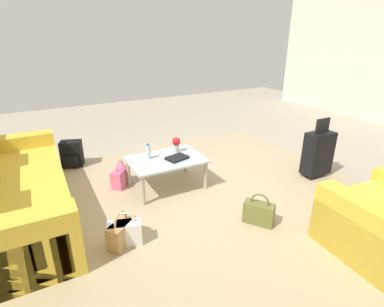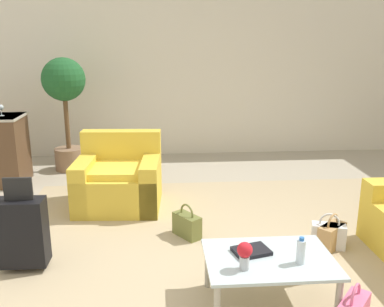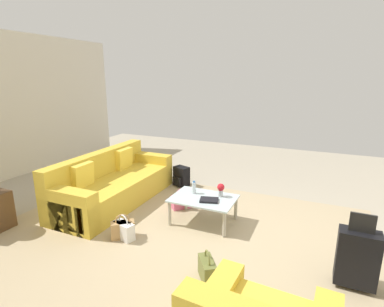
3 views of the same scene
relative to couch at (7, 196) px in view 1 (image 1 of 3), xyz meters
The scene contains 13 objects.
ground_plane 2.30m from the couch, 164.73° to the left, with size 12.00×12.00×0.00m, color #A89E89.
area_rug 1.81m from the couch, 153.40° to the left, with size 5.20×4.40×0.01m, color tan.
couch is the anchor object (origin of this frame).
coffee_table 1.80m from the couch, behind, with size 0.95×0.68×0.41m.
water_bottle 1.61m from the couch, behind, with size 0.06×0.06×0.20m.
coffee_table_book 1.93m from the couch, behind, with size 0.27×0.19×0.03m, color black.
flower_vase 2.03m from the couch, behind, with size 0.11×0.11×0.21m.
suitcase_black 3.88m from the couch, 168.10° to the left, with size 0.40×0.23×0.85m.
handbag_white 1.39m from the couch, 134.79° to the left, with size 0.35×0.23×0.36m.
handbag_pink 1.30m from the couch, behind, with size 0.32×0.33×0.36m.
handbag_tan 1.37m from the couch, 134.40° to the left, with size 0.33×0.31×0.36m.
handbag_olive 2.69m from the couch, 150.49° to the left, with size 0.30×0.34×0.36m.
backpack_black 1.43m from the couch, 123.72° to the right, with size 0.35×0.32×0.40m.
Camera 1 is at (1.78, 2.78, 1.91)m, focal length 28.00 mm.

